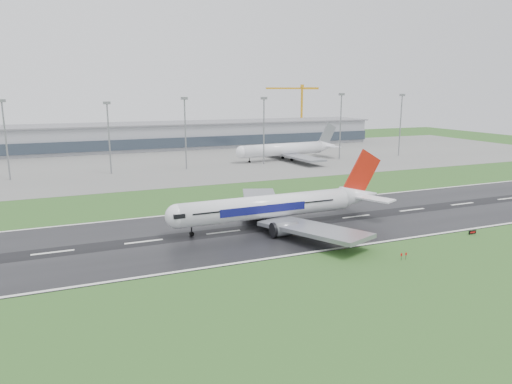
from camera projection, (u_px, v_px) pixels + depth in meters
name	position (u px, v px, depth m)	size (l,w,h in m)	color
ground	(356.00, 217.00, 133.73)	(520.00, 520.00, 0.00)	#27511D
runway	(356.00, 217.00, 133.72)	(400.00, 45.00, 0.10)	black
apron	(220.00, 159.00, 246.70)	(400.00, 130.00, 0.08)	slate
terminal	(191.00, 135.00, 299.35)	(240.00, 36.00, 15.00)	gray
main_airliner	(281.00, 192.00, 123.36)	(62.00, 59.05, 18.30)	white
parked_airliner	(287.00, 143.00, 241.49)	(60.98, 56.78, 17.87)	white
tower_crane	(302.00, 112.00, 342.75)	(40.21, 2.19, 40.05)	orange
runway_sign	(472.00, 232.00, 117.16)	(2.30, 0.26, 1.04)	black
floodmast_0	(6.00, 142.00, 184.80)	(0.64, 0.64, 30.91)	gray
floodmast_1	(109.00, 140.00, 199.49)	(0.64, 0.64, 29.69)	gray
floodmast_2	(185.00, 135.00, 211.67)	(0.64, 0.64, 31.38)	gray
floodmast_3	(264.00, 132.00, 226.08)	(0.64, 0.64, 31.22)	gray
floodmast_4	(340.00, 128.00, 241.96)	(0.64, 0.64, 32.94)	gray
floodmast_5	(400.00, 126.00, 256.28)	(0.64, 0.64, 32.46)	gray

